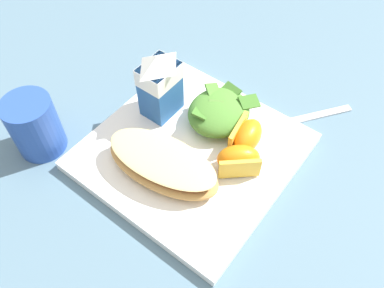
# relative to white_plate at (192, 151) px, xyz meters

# --- Properties ---
(ground) EXTENTS (3.00, 3.00, 0.00)m
(ground) POSITION_rel_white_plate_xyz_m (0.00, 0.00, -0.01)
(ground) COLOR slate
(white_plate) EXTENTS (0.28, 0.28, 0.02)m
(white_plate) POSITION_rel_white_plate_xyz_m (0.00, 0.00, 0.00)
(white_plate) COLOR white
(white_plate) RESTS_ON ground
(cheesy_pizza_bread) EXTENTS (0.10, 0.18, 0.04)m
(cheesy_pizza_bread) POSITION_rel_white_plate_xyz_m (-0.06, 0.01, 0.03)
(cheesy_pizza_bread) COLOR tan
(cheesy_pizza_bread) RESTS_ON white_plate
(green_salad_pile) EXTENTS (0.10, 0.10, 0.04)m
(green_salad_pile) POSITION_rel_white_plate_xyz_m (0.07, 0.00, 0.03)
(green_salad_pile) COLOR #4C8433
(green_salad_pile) RESTS_ON white_plate
(milk_carton) EXTENTS (0.06, 0.05, 0.11)m
(milk_carton) POSITION_rel_white_plate_xyz_m (0.03, 0.08, 0.07)
(milk_carton) COLOR #23569E
(milk_carton) RESTS_ON white_plate
(orange_wedge_front) EXTENTS (0.07, 0.07, 0.04)m
(orange_wedge_front) POSITION_rel_white_plate_xyz_m (0.01, -0.07, 0.03)
(orange_wedge_front) COLOR orange
(orange_wedge_front) RESTS_ON white_plate
(orange_wedge_middle) EXTENTS (0.07, 0.05, 0.04)m
(orange_wedge_middle) POSITION_rel_white_plate_xyz_m (0.05, -0.06, 0.03)
(orange_wedge_middle) COLOR orange
(orange_wedge_middle) RESTS_ON white_plate
(metal_fork) EXTENTS (0.16, 0.13, 0.01)m
(metal_fork) POSITION_rel_white_plate_xyz_m (0.14, -0.08, -0.01)
(metal_fork) COLOR silver
(metal_fork) RESTS_ON ground
(drinking_blue_cup) EXTENTS (0.07, 0.07, 0.09)m
(drinking_blue_cup) POSITION_rel_white_plate_xyz_m (-0.12, 0.19, 0.04)
(drinking_blue_cup) COLOR #284CA3
(drinking_blue_cup) RESTS_ON ground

